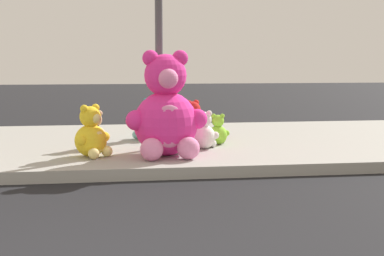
{
  "coord_description": "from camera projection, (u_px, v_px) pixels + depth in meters",
  "views": [
    {
      "loc": [
        0.48,
        -3.01,
        1.42
      ],
      "look_at": [
        1.37,
        3.6,
        0.55
      ],
      "focal_mm": 47.87,
      "sensor_mm": 36.0,
      "label": 1
    }
  ],
  "objects": [
    {
      "name": "plush_yellow",
      "position": [
        92.0,
        136.0,
        6.83
      ],
      "size": [
        0.5,
        0.5,
        0.7
      ],
      "color": "yellow",
      "rests_on": "sidewalk"
    },
    {
      "name": "plush_pink_large",
      "position": [
        166.0,
        114.0,
        6.86
      ],
      "size": [
        1.1,
        0.97,
        1.42
      ],
      "color": "#F22D93",
      "rests_on": "sidewalk"
    },
    {
      "name": "plush_lime",
      "position": [
        218.0,
        132.0,
        7.89
      ],
      "size": [
        0.36,
        0.33,
        0.47
      ],
      "color": "#8CD133",
      "rests_on": "sidewalk"
    },
    {
      "name": "plush_tan",
      "position": [
        94.0,
        134.0,
        7.43
      ],
      "size": [
        0.44,
        0.39,
        0.57
      ],
      "color": "tan",
      "rests_on": "sidewalk"
    },
    {
      "name": "plush_white",
      "position": [
        204.0,
        133.0,
        7.49
      ],
      "size": [
        0.41,
        0.41,
        0.57
      ],
      "color": "white",
      "rests_on": "sidewalk"
    },
    {
      "name": "sign_pole",
      "position": [
        159.0,
        31.0,
        7.29
      ],
      "size": [
        0.56,
        0.11,
        3.2
      ],
      "color": "#4C4C51",
      "rests_on": "sidewalk"
    },
    {
      "name": "plush_red",
      "position": [
        192.0,
        124.0,
        8.33
      ],
      "size": [
        0.46,
        0.47,
        0.65
      ],
      "color": "red",
      "rests_on": "sidewalk"
    },
    {
      "name": "sidewalk",
      "position": [
        94.0,
        146.0,
        8.18
      ],
      "size": [
        28.0,
        4.4,
        0.15
      ],
      "primitive_type": "cube",
      "color": "#9E9B93",
      "rests_on": "ground_plane"
    },
    {
      "name": "plush_teal",
      "position": [
        148.0,
        123.0,
        8.38
      ],
      "size": [
        0.48,
        0.49,
        0.67
      ],
      "color": "teal",
      "rests_on": "sidewalk"
    }
  ]
}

